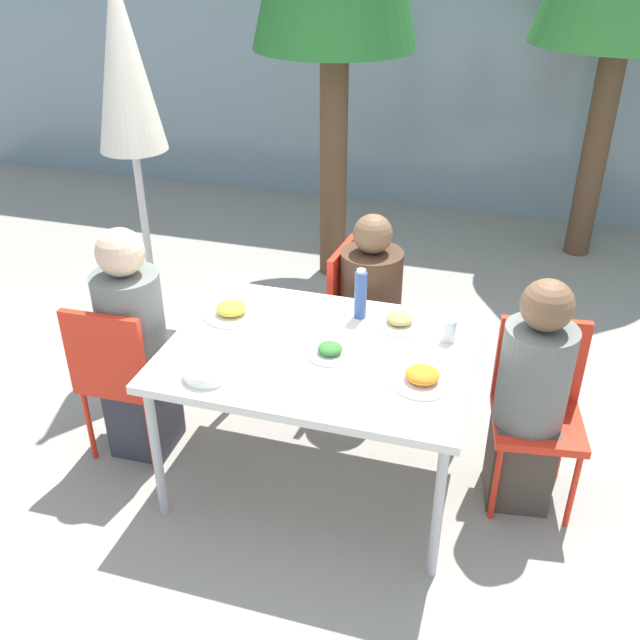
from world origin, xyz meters
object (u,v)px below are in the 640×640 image
at_px(person_left, 135,350).
at_px(person_far, 370,315).
at_px(person_right, 530,401).
at_px(chair_left, 120,369).
at_px(bottle, 361,294).
at_px(chair_far, 359,309).
at_px(closed_umbrella, 126,80).
at_px(salad_bowl, 207,372).
at_px(chair_right, 538,399).
at_px(drinking_cup, 449,330).

xyz_separation_m(person_left, person_far, (1.00, 0.79, -0.07)).
xyz_separation_m(person_right, person_far, (-0.88, 0.63, -0.04)).
distance_m(chair_left, bottle, 1.23).
height_order(person_right, chair_far, person_right).
distance_m(closed_umbrella, salad_bowl, 1.76).
xyz_separation_m(person_left, chair_far, (0.93, 0.85, -0.07)).
bearing_deg(chair_far, person_far, 57.97).
xyz_separation_m(chair_right, chair_far, (-0.99, 0.60, 0.00)).
xyz_separation_m(person_left, drinking_cup, (1.49, 0.27, 0.21)).
bearing_deg(chair_right, closed_umbrella, -23.08).
distance_m(chair_far, salad_bowl, 1.26).
bearing_deg(drinking_cup, person_left, -169.83).
bearing_deg(chair_far, closed_umbrella, -86.06).
height_order(chair_far, bottle, bottle).
bearing_deg(chair_right, chair_far, -39.15).
relative_size(chair_right, chair_far, 1.00).
relative_size(chair_left, person_left, 0.72).
bearing_deg(drinking_cup, person_right, -14.54).
height_order(chair_left, bottle, bottle).
bearing_deg(chair_right, drinking_cup, -10.35).
bearing_deg(salad_bowl, chair_left, 157.86).
relative_size(closed_umbrella, salad_bowl, 11.61).
distance_m(chair_right, person_right, 0.10).
distance_m(chair_right, chair_far, 1.16).
xyz_separation_m(closed_umbrella, drinking_cup, (1.87, -0.60, -0.89)).
bearing_deg(person_right, person_left, -3.20).
bearing_deg(person_far, closed_umbrella, -88.35).
xyz_separation_m(chair_left, bottle, (1.09, 0.45, 0.35)).
xyz_separation_m(person_right, closed_umbrella, (-2.26, 0.70, 1.13)).
distance_m(chair_left, closed_umbrella, 1.54).
height_order(person_right, person_far, person_right).
relative_size(person_right, bottle, 4.56).
height_order(chair_left, chair_far, same).
xyz_separation_m(chair_right, drinking_cup, (-0.43, 0.02, 0.28)).
bearing_deg(closed_umbrella, chair_right, -14.90).
xyz_separation_m(chair_left, person_left, (0.05, 0.08, 0.07)).
relative_size(person_right, drinking_cup, 10.61).
bearing_deg(chair_left, chair_far, 41.85).
height_order(chair_left, drinking_cup, chair_left).
height_order(closed_umbrella, drinking_cup, closed_umbrella).
bearing_deg(closed_umbrella, salad_bowl, -52.04).
xyz_separation_m(chair_left, chair_far, (0.97, 0.93, 0.00)).
bearing_deg(bottle, chair_left, -157.73).
relative_size(bottle, drinking_cup, 2.32).
bearing_deg(person_left, chair_left, -122.03).
bearing_deg(chair_right, chair_left, 1.39).
bearing_deg(person_left, closed_umbrella, 111.94).
bearing_deg(chair_left, salad_bowl, -23.89).
bearing_deg(person_right, chair_far, -43.71).
xyz_separation_m(closed_umbrella, bottle, (1.42, -0.50, -0.82)).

